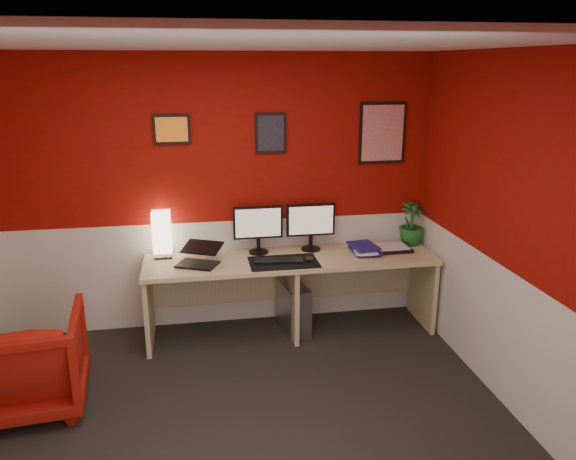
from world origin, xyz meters
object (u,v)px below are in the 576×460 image
Objects in this scene: desk at (291,295)px; monitor_left at (258,222)px; monitor_right at (311,220)px; pc_tower at (293,307)px; laptop at (197,253)px; potted_plant at (411,223)px; armchair at (27,361)px; shoji_lamp at (162,235)px; zen_tray at (391,249)px.

desk is 0.73m from monitor_left.
desk is at bearing -139.17° from monitor_right.
monitor_right is at bearing 28.86° from pc_tower.
laptop reaches higher than desk.
desk is 7.88× the size of laptop.
potted_plant reaches higher than pc_tower.
armchair is at bearing -123.09° from laptop.
monitor_right reaches higher than shoji_lamp.
armchair is at bearing -162.79° from potted_plant.
shoji_lamp is at bearing 175.04° from zen_tray.
monitor_right is 0.83m from pc_tower.
armchair is (-0.94, -1.05, -0.57)m from shoji_lamp.
desk is 7.43× the size of zen_tray.
pc_tower is at bearing 55.54° from desk.
desk is 5.78× the size of pc_tower.
shoji_lamp is at bearing 168.98° from desk.
desk is at bearing -133.49° from pc_tower.
shoji_lamp is at bearing 177.44° from monitor_left.
potted_plant is 1.37m from pc_tower.
laptop is at bearing -153.83° from armchair.
shoji_lamp reaches higher than armchair.
desk is 1.02m from zen_tray.
zen_tray is 3.16m from armchair.
laptop is at bearing -156.37° from monitor_left.
monitor_left is at bearing 48.83° from laptop.
shoji_lamp is 1.52m from armchair.
shoji_lamp is at bearing 162.14° from pc_tower.
desk is at bearing -171.27° from potted_plant.
monitor_right is 1.29× the size of pc_tower.
laptop is at bearing 177.81° from pc_tower.
monitor_left is 0.86m from pc_tower.
desk is 0.72m from monitor_right.
pc_tower is (0.86, 0.10, -0.61)m from laptop.
laptop is at bearing -166.55° from monitor_right.
desk is 3.29× the size of armchair.
potted_plant is at bearing 0.05° from monitor_left.
monitor_left reaches higher than shoji_lamp.
zen_tray is at bearing -6.65° from monitor_left.
monitor_left is 1.26m from zen_tray.
pc_tower is at bearing -163.07° from armchair.
armchair is at bearing -166.56° from pc_tower.
monitor_right is 2.59m from armchair.
desk is 6.50× the size of shoji_lamp.
laptop is 0.57× the size of monitor_right.
monitor_left is (0.56, 0.24, 0.18)m from laptop.
armchair is at bearing -150.67° from monitor_left.
potted_plant is at bearing -168.34° from armchair.
zen_tray is at bearing 28.49° from laptop.
monitor_left reaches higher than armchair.
monitor_left is at bearing -179.95° from potted_plant.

